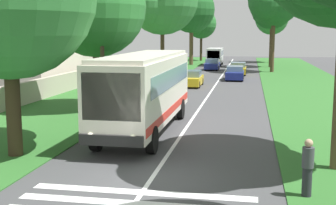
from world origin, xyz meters
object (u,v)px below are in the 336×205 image
trailing_car_2 (238,69)px  roadside_tree_left_0 (191,11)px  coach_bus (146,87)px  roadside_tree_left_4 (92,9)px  roadside_tree_right_4 (273,1)px  roadside_tree_left_1 (201,24)px  pedestrian (308,167)px  roadside_tree_left_2 (161,0)px  trailing_car_0 (192,79)px  roadside_building (22,53)px  utility_pole (102,42)px  roadside_tree_right_2 (271,19)px  trailing_car_1 (235,73)px  trailing_car_3 (212,65)px  trailing_minibus_0 (215,55)px  roadside_tree_right_3 (271,10)px

trailing_car_2 → roadside_tree_left_0: (15.32, 7.57, 7.32)m
coach_bus → roadside_tree_left_4: size_ratio=1.19×
roadside_tree_right_4 → roadside_tree_left_1: bearing=27.3°
pedestrian → roadside_tree_left_2: bearing=18.7°
trailing_car_0 → roadside_tree_left_0: 28.80m
roadside_tree_left_0 → roadside_tree_right_4: size_ratio=0.98×
roadside_tree_right_4 → roadside_tree_left_4: bearing=158.2°
trailing_car_0 → roadside_building: roadside_building is taller
trailing_car_2 → roadside_tree_right_4: 9.60m
trailing_car_2 → utility_pole: (-27.31, 7.03, 3.54)m
roadside_tree_left_2 → roadside_tree_right_4: 16.57m
trailing_car_2 → roadside_tree_left_2: bearing=137.8°
trailing_car_2 → roadside_tree_right_2: bearing=-11.0°
coach_bus → utility_pole: (3.90, 3.46, 2.06)m
roadside_tree_left_2 → roadside_tree_right_2: size_ratio=1.19×
trailing_car_2 → utility_pole: 28.42m
roadside_tree_left_1 → roadside_tree_right_2: (-2.60, -11.55, 0.72)m
roadside_tree_left_1 → utility_pole: 52.53m
trailing_car_1 → roadside_building: size_ratio=0.34×
trailing_car_1 → trailing_car_2: size_ratio=1.00×
trailing_car_3 → roadside_building: (-20.35, 15.72, 2.27)m
roadside_tree_left_0 → roadside_tree_right_2: size_ratio=1.20×
trailing_car_2 → trailing_minibus_0: bearing=14.5°
coach_bus → trailing_car_0: 18.99m
roadside_tree_left_0 → roadside_tree_right_2: 14.04m
trailing_car_1 → roadside_tree_left_2: 10.48m
roadside_tree_right_3 → roadside_tree_right_4: (-8.39, 0.17, 0.61)m
trailing_car_2 → pedestrian: 39.15m
trailing_car_1 → pedestrian: (-33.03, -3.18, 0.24)m
trailing_car_3 → roadside_building: size_ratio=0.34×
roadside_tree_right_4 → utility_pole: size_ratio=1.46×
roadside_tree_right_4 → pedestrian: (-43.03, 0.77, -7.62)m
roadside_building → roadside_tree_right_3: bearing=-41.5°
trailing_car_0 → roadside_tree_right_2: 36.36m
trailing_minibus_0 → roadside_tree_right_2: roadside_tree_right_2 is taller
roadside_tree_right_2 → pedestrian: 61.92m
trailing_car_2 → trailing_car_3: same height
roadside_tree_left_1 → roadside_tree_right_2: roadside_tree_right_2 is taller
coach_bus → roadside_tree_left_2: roadside_tree_left_2 is taller
pedestrian → roadside_building: bearing=41.4°
trailing_car_0 → roadside_tree_left_2: bearing=41.6°
trailing_car_0 → trailing_car_3: size_ratio=1.00×
trailing_car_1 → utility_pole: 22.66m
roadside_tree_left_4 → roadside_building: roadside_tree_left_4 is taller
trailing_car_2 → trailing_car_0: bearing=162.8°
trailing_car_2 → roadside_tree_left_0: size_ratio=0.37×
roadside_tree_right_3 → roadside_tree_right_4: roadside_tree_right_4 is taller
roadside_building → pedestrian: (-25.21, -22.25, -2.03)m
trailing_car_2 → roadside_tree_left_1: roadside_tree_left_1 is taller
trailing_car_1 → trailing_car_3: 12.96m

